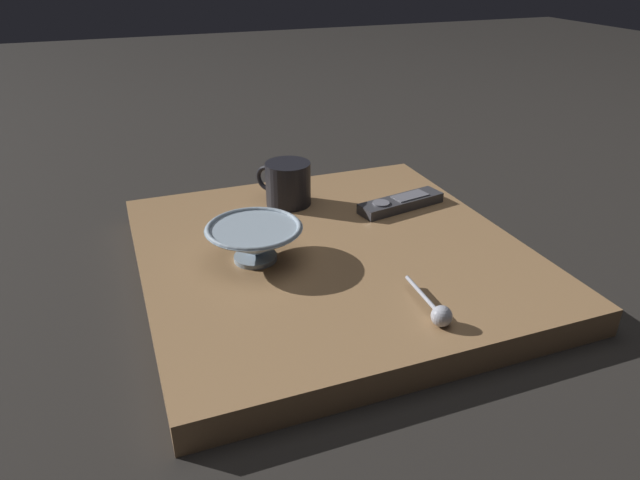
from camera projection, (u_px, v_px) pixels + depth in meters
The scene contains 6 objects.
ground_plane at pixel (331, 269), 0.99m from camera, with size 6.00×6.00×0.00m, color black.
table at pixel (331, 258), 0.98m from camera, with size 0.62×0.64×0.04m.
cereal_bowl at pixel (255, 241), 0.91m from camera, with size 0.15×0.15×0.06m.
coffee_mug at pixel (287, 183), 1.11m from camera, with size 0.09×0.10×0.08m.
teaspoon at pixel (439, 313), 0.77m from camera, with size 0.03×0.12×0.03m.
tv_remote_near at pixel (401, 203), 1.11m from camera, with size 0.18×0.08×0.02m.
Camera 1 is at (-0.32, -0.80, 0.50)m, focal length 32.34 mm.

